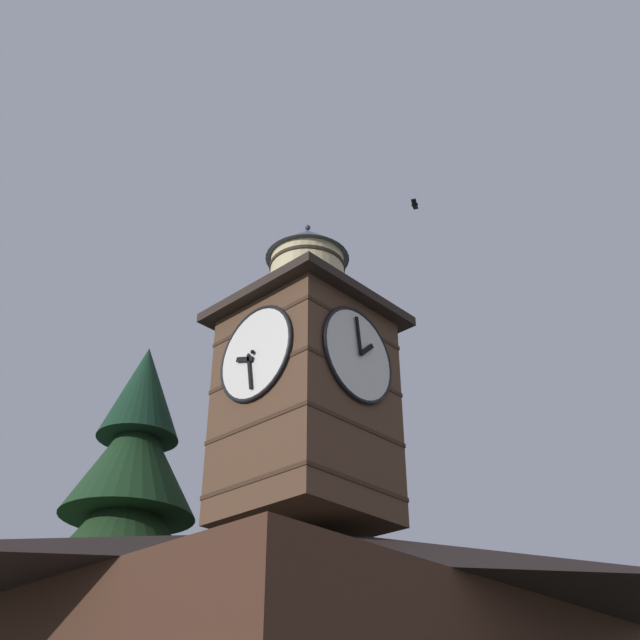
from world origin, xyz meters
TOP-DOWN VIEW (x-y plane):
  - clock_tower at (1.83, -2.86)m, footprint 4.07×4.07m
  - pine_tree_behind at (3.49, -7.53)m, footprint 7.21×7.21m
  - moon at (-12.30, -29.15)m, footprint 2.32×2.32m
  - flying_bird_low at (-1.85, -1.69)m, footprint 0.53×0.37m

SIDE VIEW (x-z plane):
  - pine_tree_behind at x=3.49m, z-range -0.98..12.04m
  - clock_tower at x=1.83m, z-range 6.56..15.17m
  - moon at x=-12.30m, z-range 10.45..12.77m
  - flying_bird_low at x=-1.85m, z-range 18.14..18.27m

